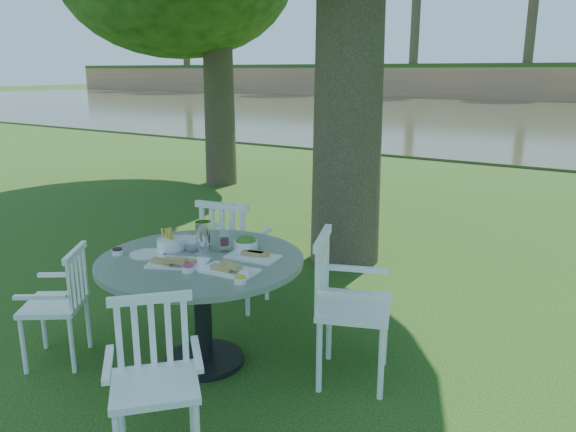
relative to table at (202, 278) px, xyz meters
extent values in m
plane|color=#16370B|center=(0.02, 0.86, -0.64)|extent=(140.00, 140.00, 0.00)
cylinder|color=black|center=(0.00, 0.00, -0.62)|extent=(0.56, 0.56, 0.04)
cylinder|color=black|center=(0.00, 0.00, -0.24)|extent=(0.12, 0.12, 0.71)
cylinder|color=slate|center=(0.00, 0.00, 0.13)|extent=(1.40, 1.40, 0.04)
cylinder|color=white|center=(1.24, 0.26, -0.39)|extent=(0.04, 0.04, 0.49)
cylinder|color=white|center=(1.08, 0.67, -0.39)|extent=(0.04, 0.04, 0.49)
cylinder|color=white|center=(0.87, 0.12, -0.39)|extent=(0.04, 0.04, 0.49)
cylinder|color=white|center=(0.72, 0.53, -0.39)|extent=(0.04, 0.04, 0.49)
cube|color=white|center=(0.98, 0.39, -0.12)|extent=(0.61, 0.63, 0.04)
cube|color=white|center=(0.77, 0.31, 0.11)|extent=(0.22, 0.49, 0.50)
cylinder|color=white|center=(-0.28, 1.17, -0.40)|extent=(0.04, 0.04, 0.48)
cylinder|color=white|center=(-0.70, 1.10, -0.40)|extent=(0.04, 0.04, 0.48)
cylinder|color=white|center=(-0.22, 0.80, -0.40)|extent=(0.04, 0.04, 0.48)
cylinder|color=white|center=(-0.63, 0.72, -0.40)|extent=(0.04, 0.04, 0.48)
cube|color=white|center=(-0.46, 0.95, -0.14)|extent=(0.56, 0.52, 0.04)
cube|color=white|center=(-0.42, 0.74, 0.08)|extent=(0.49, 0.12, 0.49)
cylinder|color=white|center=(-1.14, -0.49, -0.43)|extent=(0.03, 0.03, 0.41)
cylinder|color=white|center=(-0.93, -0.79, -0.43)|extent=(0.03, 0.03, 0.41)
cylinder|color=white|center=(-0.87, -0.30, -0.43)|extent=(0.03, 0.03, 0.41)
cylinder|color=white|center=(-0.66, -0.60, -0.43)|extent=(0.03, 0.03, 0.41)
cube|color=white|center=(-0.90, -0.54, -0.21)|extent=(0.55, 0.56, 0.04)
cube|color=white|center=(-0.75, -0.44, -0.02)|extent=(0.27, 0.36, 0.42)
cylinder|color=white|center=(0.24, -0.95, -0.42)|extent=(0.03, 0.03, 0.43)
cylinder|color=white|center=(0.50, -0.67, -0.42)|extent=(0.03, 0.03, 0.43)
cube|color=white|center=(0.50, -0.93, -0.19)|extent=(0.59, 0.60, 0.04)
cube|color=white|center=(0.36, -0.80, 0.02)|extent=(0.33, 0.35, 0.44)
cube|color=white|center=(-0.04, -0.17, 0.16)|extent=(0.45, 0.37, 0.01)
cube|color=white|center=(0.33, -0.11, 0.16)|extent=(0.38, 0.24, 0.01)
cube|color=white|center=(0.30, 0.19, 0.16)|extent=(0.37, 0.24, 0.01)
cylinder|color=white|center=(-0.35, -0.15, 0.16)|extent=(0.23, 0.23, 0.01)
cylinder|color=white|center=(-0.34, 0.24, 0.16)|extent=(0.24, 0.24, 0.01)
cylinder|color=white|center=(-0.30, 0.03, 0.19)|extent=(0.20, 0.20, 0.08)
cylinder|color=white|center=(0.14, 0.33, 0.18)|extent=(0.17, 0.17, 0.06)
cylinder|color=silver|center=(-0.08, 0.12, 0.26)|extent=(0.11, 0.11, 0.22)
cylinder|color=white|center=(0.05, 0.20, 0.25)|extent=(0.07, 0.07, 0.20)
cylinder|color=white|center=(-0.22, 0.05, 0.21)|extent=(0.07, 0.07, 0.12)
cylinder|color=white|center=(-0.13, 0.06, 0.21)|extent=(0.07, 0.07, 0.11)
cylinder|color=white|center=(0.12, -0.25, 0.17)|extent=(0.08, 0.08, 0.03)
cylinder|color=white|center=(0.51, -0.22, 0.17)|extent=(0.08, 0.08, 0.03)
cylinder|color=white|center=(0.46, -0.12, 0.17)|extent=(0.08, 0.08, 0.03)
cylinder|color=white|center=(-0.53, -0.26, 0.17)|extent=(0.08, 0.08, 0.03)
cylinder|color=black|center=(-39.98, 41.36, 8.06)|extent=(0.70, 0.70, 13.00)
camera|label=1|loc=(2.47, -2.71, 1.38)|focal=35.00mm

